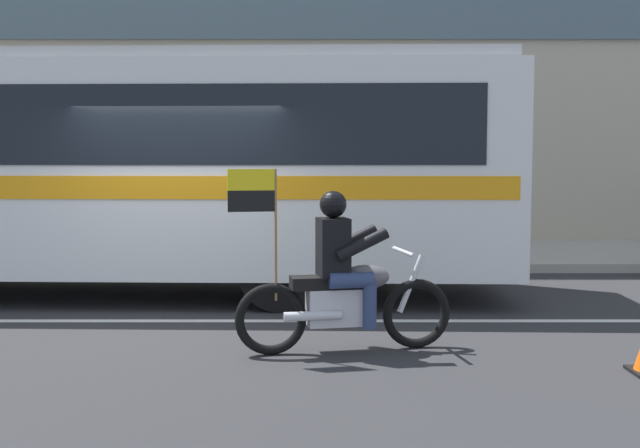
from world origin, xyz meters
name	(u,v)px	position (x,y,z in m)	size (l,w,h in m)	color
ground_plane	(182,311)	(0.00, 0.00, 0.00)	(60.00, 60.00, 0.00)	#2B2B2D
sidewalk_curb	(230,255)	(0.00, 5.10, 0.07)	(28.00, 3.80, 0.15)	#A39E93
lane_center_stripe	(173,321)	(0.00, -0.60, 0.00)	(26.60, 0.14, 0.01)	silver
transit_bus	(15,158)	(-2.48, 1.19, 1.88)	(13.56, 3.01, 3.22)	white
motorcycle_with_rider	(344,284)	(1.94, -2.03, 0.67)	(2.16, 0.75, 1.78)	black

